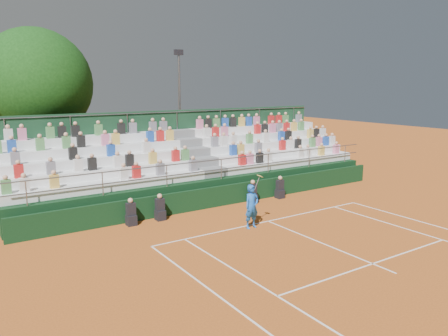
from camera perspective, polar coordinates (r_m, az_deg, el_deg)
ground at (r=19.21m, az=5.78°, el=-6.93°), size 90.00×90.00×0.00m
courtside_wall at (r=21.54m, az=0.44°, el=-3.52°), size 20.00×0.15×1.00m
line_officials at (r=20.56m, az=-1.65°, el=-4.30°), size 8.58×0.40×1.19m
grandstand at (r=24.11m, az=-3.81°, el=-0.56°), size 20.00×5.20×4.40m
tennis_player at (r=18.04m, az=3.65°, el=-5.02°), size 0.87×0.47×2.22m
tree_east at (r=26.93m, az=-23.35°, el=10.03°), size 6.16×6.16×8.96m
floodlight_mast at (r=30.18m, az=-5.83°, el=8.70°), size 0.60×0.25×8.14m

